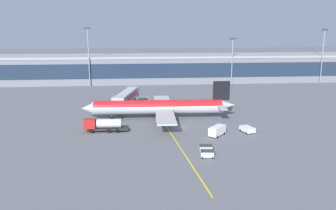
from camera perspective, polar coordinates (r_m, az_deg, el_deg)
ground_plane at (r=89.54m, az=2.03°, el=-3.75°), size 700.00×700.00×0.00m
apron_lead_in_line at (r=91.10m, az=-0.35°, el=-3.45°), size 8.08×79.65×0.01m
terminal_building at (r=166.64m, az=2.67°, el=6.15°), size 214.92×22.34×12.61m
main_airliner at (r=96.77m, az=-1.44°, el=-0.31°), size 43.31×34.42×10.69m
jet_bridge at (r=107.13m, az=-6.75°, el=1.45°), size 7.83×20.25×6.27m
fuel_tanker at (r=87.20m, az=-10.64°, el=-3.23°), size 10.89×3.02×3.25m
pushback_tug at (r=87.56m, az=12.92°, el=-3.88°), size 3.27×4.29×1.40m
crew_van at (r=83.56m, az=8.17°, el=-4.15°), size 4.90×5.13×2.30m
baggage_cart_0 at (r=69.79m, az=6.50°, el=-8.00°), size 2.81×1.88×1.48m
baggage_cart_1 at (r=72.78m, az=6.28°, el=-7.11°), size 2.81×1.88×1.48m
apron_light_mast_0 at (r=174.30m, az=24.19°, el=8.00°), size 2.80×0.50×24.68m
apron_light_mast_1 at (r=158.39m, az=10.56°, el=7.79°), size 2.80×0.50×20.78m
apron_light_mast_2 at (r=153.88m, az=-12.99°, el=8.42°), size 2.80×0.50×25.32m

